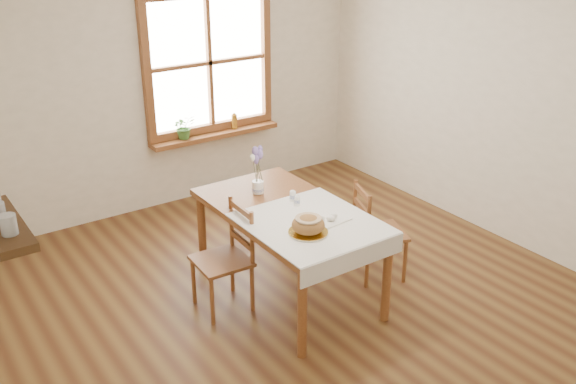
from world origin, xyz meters
The scene contains 19 objects.
ground centered at (0.00, 0.00, 0.00)m, with size 5.00×5.00×0.00m, color brown.
room_walls centered at (0.00, 0.00, 1.71)m, with size 4.60×5.10×2.65m.
window centered at (0.50, 2.47, 1.45)m, with size 1.46×0.08×1.46m.
window_sill centered at (0.50, 2.40, 0.69)m, with size 1.46×0.20×0.05m.
wall_shelf centered at (-2.16, -0.60, 1.61)m, with size 0.16×0.60×0.24m.
dining_table centered at (0.00, 0.30, 0.66)m, with size 0.90×1.60×0.75m.
table_linen centered at (0.00, 0.00, 0.76)m, with size 0.91×0.99×0.01m, color white.
chair_left centered at (-0.54, 0.41, 0.43)m, with size 0.40×0.42×0.86m, color brown, non-canonical shape.
chair_right centered at (0.80, 0.09, 0.42)m, with size 0.39×0.41×0.84m, color brown, non-canonical shape.
bread_plate centered at (-0.12, -0.13, 0.77)m, with size 0.28×0.28×0.01m, color white.
bread_loaf centered at (-0.12, -0.13, 0.84)m, with size 0.24×0.24×0.13m, color #9A6536.
egg_napkin centered at (0.15, -0.04, 0.77)m, with size 0.26×0.22×0.01m, color white.
eggs centered at (0.15, -0.04, 0.79)m, with size 0.20×0.18×0.04m, color white, non-canonical shape.
salt_shaker centered at (0.09, 0.31, 0.80)m, with size 0.04×0.04×0.09m, color white.
pepper_shaker centered at (0.11, 0.39, 0.81)m, with size 0.05×0.05×0.10m, color white.
flower_vase centered at (-0.03, 0.69, 0.80)m, with size 0.09×0.09×0.10m, color white.
lavender_bouquet centered at (-0.03, 0.69, 1.01)m, with size 0.17×0.17×0.31m, color #735DA6, non-canonical shape.
potted_plant centered at (0.14, 2.40, 0.81)m, with size 0.22×0.25×0.19m, color #3D702D.
amber_bottle centered at (0.74, 2.40, 0.80)m, with size 0.06×0.06×0.17m, color #AB741F.
Camera 1 is at (-2.56, -3.42, 2.88)m, focal length 40.00 mm.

